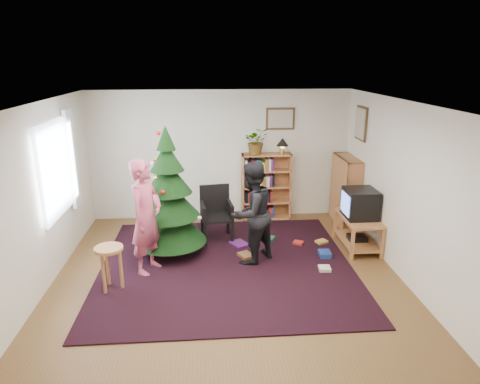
{
  "coord_description": "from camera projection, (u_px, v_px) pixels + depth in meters",
  "views": [
    {
      "loc": [
        -0.25,
        -5.63,
        3.04
      ],
      "look_at": [
        0.23,
        0.57,
        1.1
      ],
      "focal_mm": 32.0,
      "sensor_mm": 36.0,
      "label": 1
    }
  ],
  "objects": [
    {
      "name": "person_by_chair",
      "position": [
        251.0,
        213.0,
        6.49
      ],
      "size": [
        0.98,
        0.97,
        1.6
      ],
      "primitive_type": "imported",
      "rotation": [
        0.0,
        0.0,
        3.86
      ],
      "color": "black",
      "rests_on": "rug"
    },
    {
      "name": "potted_plant",
      "position": [
        256.0,
        141.0,
        8.1
      ],
      "size": [
        0.49,
        0.44,
        0.51
      ],
      "primitive_type": "imported",
      "rotation": [
        0.0,
        0.0,
        0.09
      ],
      "color": "gray",
      "rests_on": "bookshelf_back"
    },
    {
      "name": "bookshelf_right",
      "position": [
        345.0,
        190.0,
        8.09
      ],
      "size": [
        0.3,
        0.95,
        1.3
      ],
      "rotation": [
        0.0,
        0.0,
        1.57
      ],
      "color": "#B36C40",
      "rests_on": "floor"
    },
    {
      "name": "stool",
      "position": [
        109.0,
        257.0,
        5.75
      ],
      "size": [
        0.38,
        0.38,
        0.64
      ],
      "color": "#B36C40",
      "rests_on": "floor"
    },
    {
      "name": "crt_tv",
      "position": [
        360.0,
        203.0,
        6.98
      ],
      "size": [
        0.5,
        0.54,
        0.47
      ],
      "color": "black",
      "rests_on": "tv_stand"
    },
    {
      "name": "christmas_tree",
      "position": [
        169.0,
        203.0,
        6.73
      ],
      "size": [
        1.16,
        1.16,
        2.1
      ],
      "rotation": [
        0.0,
        0.0,
        -0.43
      ],
      "color": "#3F2816",
      "rests_on": "rug"
    },
    {
      "name": "person_standing",
      "position": [
        146.0,
        217.0,
        6.17
      ],
      "size": [
        0.63,
        0.74,
        1.71
      ],
      "primitive_type": "imported",
      "rotation": [
        0.0,
        0.0,
        1.14
      ],
      "color": "#BE4C66",
      "rests_on": "rug"
    },
    {
      "name": "floor_clutter",
      "position": [
        288.0,
        249.0,
        7.05
      ],
      "size": [
        1.62,
        1.33,
        0.08
      ],
      "color": "#A51E19",
      "rests_on": "rug"
    },
    {
      "name": "wall_back",
      "position": [
        221.0,
        155.0,
        8.29
      ],
      "size": [
        5.0,
        0.02,
        2.5
      ],
      "primitive_type": "cube",
      "color": "silver",
      "rests_on": "floor"
    },
    {
      "name": "rug",
      "position": [
        227.0,
        265.0,
        6.57
      ],
      "size": [
        3.8,
        3.6,
        0.02
      ],
      "primitive_type": "cube",
      "color": "black",
      "rests_on": "floor"
    },
    {
      "name": "curtain",
      "position": [
        72.0,
        159.0,
        6.9
      ],
      "size": [
        0.06,
        0.35,
        1.6
      ],
      "primitive_type": "cube",
      "color": "white",
      "rests_on": "wall_left"
    },
    {
      "name": "picture_back",
      "position": [
        280.0,
        119.0,
        8.14
      ],
      "size": [
        0.55,
        0.03,
        0.42
      ],
      "color": "#4C3319",
      "rests_on": "wall_back"
    },
    {
      "name": "picture_right",
      "position": [
        361.0,
        123.0,
        7.55
      ],
      "size": [
        0.03,
        0.5,
        0.6
      ],
      "color": "#4C3319",
      "rests_on": "wall_right"
    },
    {
      "name": "tv_stand",
      "position": [
        358.0,
        229.0,
        7.12
      ],
      "size": [
        0.55,
        0.99,
        0.55
      ],
      "color": "#B36C40",
      "rests_on": "floor"
    },
    {
      "name": "wall_left",
      "position": [
        41.0,
        199.0,
        5.73
      ],
      "size": [
        0.02,
        5.0,
        2.5
      ],
      "primitive_type": "cube",
      "color": "silver",
      "rests_on": "floor"
    },
    {
      "name": "table_lamp",
      "position": [
        282.0,
        143.0,
        8.15
      ],
      "size": [
        0.23,
        0.23,
        0.3
      ],
      "color": "#A57F33",
      "rests_on": "bookshelf_back"
    },
    {
      "name": "bookshelf_back",
      "position": [
        266.0,
        186.0,
        8.38
      ],
      "size": [
        0.95,
        0.3,
        1.3
      ],
      "color": "#B36C40",
      "rests_on": "floor"
    },
    {
      "name": "window_pane",
      "position": [
        55.0,
        170.0,
        6.23
      ],
      "size": [
        0.04,
        1.2,
        1.4
      ],
      "primitive_type": "cube",
      "color": "silver",
      "rests_on": "wall_left"
    },
    {
      "name": "floor",
      "position": [
        227.0,
        275.0,
        6.29
      ],
      "size": [
        5.0,
        5.0,
        0.0
      ],
      "primitive_type": "plane",
      "color": "brown",
      "rests_on": "ground"
    },
    {
      "name": "wall_front",
      "position": [
        241.0,
        286.0,
        3.53
      ],
      "size": [
        5.0,
        0.02,
        2.5
      ],
      "primitive_type": "cube",
      "color": "silver",
      "rests_on": "floor"
    },
    {
      "name": "wall_right",
      "position": [
        401.0,
        190.0,
        6.1
      ],
      "size": [
        0.02,
        5.0,
        2.5
      ],
      "primitive_type": "cube",
      "color": "silver",
      "rests_on": "floor"
    },
    {
      "name": "ceiling",
      "position": [
        226.0,
        103.0,
        5.54
      ],
      "size": [
        5.0,
        5.0,
        0.0
      ],
      "primitive_type": "plane",
      "rotation": [
        3.14,
        0.0,
        0.0
      ],
      "color": "white",
      "rests_on": "wall_back"
    },
    {
      "name": "armchair",
      "position": [
        216.0,
        211.0,
        7.44
      ],
      "size": [
        0.58,
        0.58,
        0.95
      ],
      "rotation": [
        0.0,
        0.0,
        0.12
      ],
      "color": "black",
      "rests_on": "rug"
    }
  ]
}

